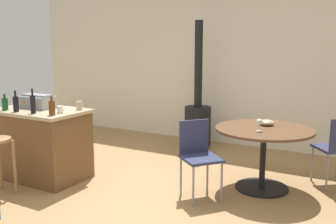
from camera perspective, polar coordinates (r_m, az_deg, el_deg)
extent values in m
plane|color=#A37A4C|center=(4.46, -5.95, -12.26)|extent=(8.80, 8.80, 0.00)
cube|color=silver|center=(6.61, 7.91, 6.98)|extent=(8.00, 0.10, 2.70)
cube|color=brown|center=(5.10, -18.83, -4.82)|extent=(1.15, 0.70, 0.86)
cube|color=tan|center=(5.01, -19.12, 0.15)|extent=(1.21, 0.76, 0.04)
cylinder|color=#A37A4C|center=(4.67, -22.44, -7.80)|extent=(0.04, 0.04, 0.64)
cylinder|color=#A37A4C|center=(4.87, -24.35, -7.22)|extent=(0.04, 0.04, 0.64)
cylinder|color=black|center=(4.71, 14.12, -11.14)|extent=(0.63, 0.63, 0.02)
cylinder|color=black|center=(4.60, 14.30, -7.12)|extent=(0.07, 0.07, 0.71)
cylinder|color=brown|center=(4.51, 14.51, -2.60)|extent=(1.14, 1.14, 0.03)
cube|color=navy|center=(4.98, 24.05, -5.09)|extent=(0.56, 0.56, 0.03)
cylinder|color=gray|center=(4.82, 23.19, -8.49)|extent=(0.02, 0.02, 0.45)
cylinder|color=gray|center=(5.10, 21.21, -7.36)|extent=(0.02, 0.02, 0.45)
cube|color=navy|center=(4.16, 5.08, -7.10)|extent=(0.56, 0.56, 0.03)
cube|color=navy|center=(4.28, 4.01, -3.85)|extent=(0.25, 0.29, 0.40)
cylinder|color=gray|center=(4.46, 6.06, -9.20)|extent=(0.02, 0.02, 0.45)
cylinder|color=gray|center=(4.32, 1.98, -9.78)|extent=(0.02, 0.02, 0.45)
cylinder|color=gray|center=(4.03, 3.89, -11.29)|extent=(0.02, 0.02, 0.45)
cylinder|color=gray|center=(4.17, 8.21, -10.60)|extent=(0.02, 0.02, 0.45)
cylinder|color=black|center=(6.34, 4.51, -5.18)|extent=(0.37, 0.37, 0.06)
cylinder|color=black|center=(6.26, 4.56, -2.08)|extent=(0.44, 0.44, 0.64)
cube|color=#2D2826|center=(6.06, 3.69, -2.46)|extent=(0.20, 0.02, 0.20)
cylinder|color=black|center=(6.13, 4.69, 7.31)|extent=(0.13, 0.13, 1.40)
cube|color=gray|center=(5.13, -19.37, 1.44)|extent=(0.45, 0.26, 0.16)
cube|color=gray|center=(5.11, -19.43, 2.44)|extent=(0.42, 0.16, 0.02)
cube|color=orange|center=(5.12, -21.33, 1.32)|extent=(0.04, 0.01, 0.04)
cube|color=orange|center=(4.95, -19.69, 1.15)|extent=(0.04, 0.01, 0.04)
cylinder|color=#194C23|center=(5.10, -23.70, 1.10)|extent=(0.07, 0.07, 0.15)
cylinder|color=#194C23|center=(5.08, -23.78, 2.27)|extent=(0.03, 0.03, 0.06)
cylinder|color=#603314|center=(4.53, -17.36, 0.56)|extent=(0.07, 0.07, 0.17)
cylinder|color=#603314|center=(4.51, -17.43, 2.02)|extent=(0.03, 0.03, 0.06)
cylinder|color=black|center=(4.72, -19.98, 1.09)|extent=(0.06, 0.06, 0.21)
cylinder|color=black|center=(4.70, -20.08, 2.88)|extent=(0.02, 0.02, 0.08)
cylinder|color=black|center=(4.92, -22.27, 1.13)|extent=(0.07, 0.07, 0.19)
cylinder|color=black|center=(4.91, -22.37, 2.63)|extent=(0.03, 0.03, 0.07)
cylinder|color=white|center=(4.65, -16.18, 0.37)|extent=(0.07, 0.07, 0.09)
torus|color=white|center=(4.62, -15.76, 0.37)|extent=(0.05, 0.01, 0.05)
cylinder|color=tan|center=(4.83, -13.43, 0.97)|extent=(0.07, 0.07, 0.11)
torus|color=tan|center=(4.80, -13.00, 1.00)|extent=(0.05, 0.01, 0.05)
cylinder|color=silver|center=(4.32, 13.77, -2.86)|extent=(0.06, 0.06, 0.00)
cylinder|color=silver|center=(4.32, 13.79, -2.32)|extent=(0.01, 0.01, 0.08)
ellipsoid|color=silver|center=(4.30, 13.83, -1.43)|extent=(0.07, 0.07, 0.06)
ellipsoid|color=tan|center=(4.67, 14.88, -1.56)|extent=(0.18, 0.18, 0.07)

